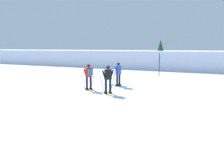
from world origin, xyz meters
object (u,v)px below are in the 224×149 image
object	(u,v)px
skier_red	(89,76)
trail_marker_pole	(159,65)
skier_black	(108,79)
conifer_far_left	(160,51)
skier_blue	(118,73)

from	to	relation	value
skier_red	trail_marker_pole	distance (m)	9.13
skier_red	trail_marker_pole	world-z (taller)	trail_marker_pole
skier_black	skier_red	world-z (taller)	same
skier_red	conifer_far_left	size ratio (longest dim) A/B	0.45
skier_blue	skier_red	xyz separation A→B (m)	(-1.12, -2.17, 0.04)
skier_blue	skier_black	xyz separation A→B (m)	(0.53, -2.69, -0.00)
conifer_far_left	skier_blue	bearing A→B (deg)	-86.70
skier_black	skier_blue	bearing A→B (deg)	101.08
skier_blue	trail_marker_pole	bearing A→B (deg)	78.48
skier_black	trail_marker_pole	distance (m)	9.34
trail_marker_pole	skier_blue	bearing A→B (deg)	-101.52
skier_red	trail_marker_pole	xyz separation A→B (m)	(2.47, 8.78, 0.16)
skier_blue	skier_red	bearing A→B (deg)	-117.33
skier_blue	skier_black	world-z (taller)	same
skier_blue	trail_marker_pole	xyz separation A→B (m)	(1.35, 6.62, 0.20)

